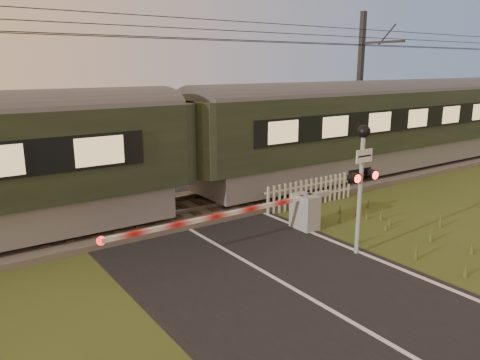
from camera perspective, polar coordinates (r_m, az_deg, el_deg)
ground at (r=10.26m, az=7.43°, el=-13.61°), size 160.00×160.00×0.00m
road at (r=10.12m, az=8.42°, el=-14.00°), size 6.00×140.00×0.03m
track_bed at (r=15.28m, az=-9.19°, el=-4.06°), size 140.00×3.40×0.39m
overhead_wires at (r=14.60m, az=-10.08°, el=17.61°), size 120.00×0.62×0.62m
train at (r=15.07m, az=-7.23°, el=4.02°), size 40.56×2.80×3.77m
boom_gate at (r=13.63m, az=6.75°, el=-3.88°), size 7.10×0.80×1.07m
crossing_signal at (r=11.86m, az=14.62°, el=1.56°), size 0.84×0.35×3.32m
picket_fence at (r=16.19m, az=8.63°, el=-1.48°), size 3.96×0.08×0.95m
catenary_mast at (r=23.56m, az=14.49°, el=10.97°), size 0.22×2.46×7.16m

